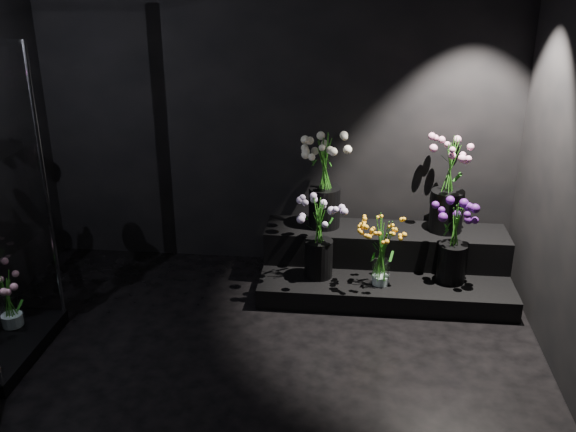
# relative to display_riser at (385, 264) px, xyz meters

# --- Properties ---
(floor) EXTENTS (4.00, 4.00, 0.00)m
(floor) POSITION_rel_display_riser_xyz_m (-0.94, -1.60, -0.18)
(floor) COLOR black
(floor) RESTS_ON ground
(wall_back) EXTENTS (4.00, 0.00, 4.00)m
(wall_back) POSITION_rel_display_riser_xyz_m (-0.94, 0.40, 1.22)
(wall_back) COLOR black
(wall_back) RESTS_ON floor
(display_riser) EXTENTS (1.99, 0.88, 0.44)m
(display_riser) POSITION_rel_display_riser_xyz_m (0.00, 0.00, 0.00)
(display_riser) COLOR black
(display_riser) RESTS_ON floor
(bouquet_orange_bells) EXTENTS (0.28, 0.28, 0.56)m
(bouquet_orange_bells) POSITION_rel_display_riser_xyz_m (-0.04, -0.33, 0.27)
(bouquet_orange_bells) COLOR white
(bouquet_orange_bells) RESTS_ON display_riser
(bouquet_lilac) EXTENTS (0.39, 0.39, 0.65)m
(bouquet_lilac) POSITION_rel_display_riser_xyz_m (-0.53, -0.24, 0.37)
(bouquet_lilac) COLOR black
(bouquet_lilac) RESTS_ON display_riser
(bouquet_purple) EXTENTS (0.34, 0.34, 0.64)m
(bouquet_purple) POSITION_rel_display_riser_xyz_m (0.50, -0.21, 0.34)
(bouquet_purple) COLOR black
(bouquet_purple) RESTS_ON display_riser
(bouquet_cream_roses) EXTENTS (0.37, 0.37, 0.79)m
(bouquet_cream_roses) POSITION_rel_display_riser_xyz_m (-0.51, 0.14, 0.71)
(bouquet_cream_roses) COLOR black
(bouquet_cream_roses) RESTS_ON display_riser
(bouquet_pink_roses) EXTENTS (0.43, 0.43, 0.77)m
(bouquet_pink_roses) POSITION_rel_display_riser_xyz_m (0.48, 0.15, 0.69)
(bouquet_pink_roses) COLOR black
(bouquet_pink_roses) RESTS_ON display_riser
(bouquet_case_base_pink) EXTENTS (0.38, 0.38, 0.42)m
(bouquet_case_base_pink) POSITION_rel_display_riser_xyz_m (-2.65, -1.10, 0.13)
(bouquet_case_base_pink) COLOR white
(bouquet_case_base_pink) RESTS_ON display_case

